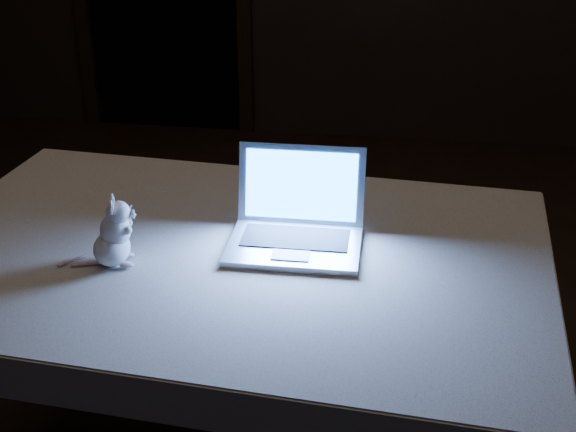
# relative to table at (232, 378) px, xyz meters

# --- Properties ---
(floor) EXTENTS (5.00, 5.00, 0.00)m
(floor) POSITION_rel_table_xyz_m (0.05, 0.36, -0.37)
(floor) COLOR black
(floor) RESTS_ON ground
(table) EXTENTS (1.43, 0.97, 0.74)m
(table) POSITION_rel_table_xyz_m (0.00, 0.00, 0.00)
(table) COLOR black
(table) RESTS_ON floor
(tablecloth) EXTENTS (1.55, 1.11, 0.10)m
(tablecloth) POSITION_rel_table_xyz_m (-0.09, -0.01, 0.33)
(tablecloth) COLOR beige
(tablecloth) RESTS_ON table
(laptop) EXTENTS (0.31, 0.27, 0.21)m
(laptop) POSITION_rel_table_xyz_m (0.16, 0.02, 0.48)
(laptop) COLOR #B9B9BE
(laptop) RESTS_ON tablecloth
(plush_mouse) EXTENTS (0.13, 0.13, 0.16)m
(plush_mouse) POSITION_rel_table_xyz_m (-0.23, -0.11, 0.46)
(plush_mouse) COLOR silver
(plush_mouse) RESTS_ON tablecloth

